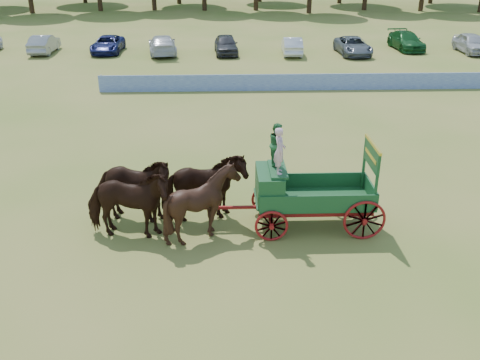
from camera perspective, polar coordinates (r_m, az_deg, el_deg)
The scene contains 8 objects.
ground at distance 18.91m, azimuth 17.74°, elevation -5.25°, with size 160.00×160.00×0.00m, color olive.
horse_lead_left at distance 17.48m, azimuth -11.89°, elevation -2.54°, with size 1.31×2.88×2.44m, color black.
horse_lead_right at distance 18.45m, azimuth -11.37°, elevation -0.98°, with size 1.31×2.88×2.44m, color black.
horse_wheel_left at distance 17.22m, azimuth -4.00°, elevation -2.46°, with size 1.97×2.22×2.44m, color black.
horse_wheel_right at distance 18.21m, azimuth -3.91°, elevation -0.88°, with size 1.31×2.88×2.44m, color black.
farm_dray at distance 17.72m, azimuth 5.69°, elevation -0.44°, with size 6.00×2.00×3.66m.
sponsor_banner at distance 34.84m, azimuth 6.85°, elevation 10.33°, with size 26.00×0.08×1.05m, color #1B3697.
parked_cars at distance 46.66m, azimuth 7.91°, elevation 14.20°, with size 52.70×7.18×1.61m.
Camera 1 is at (-6.30, -15.36, 9.06)m, focal length 40.00 mm.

